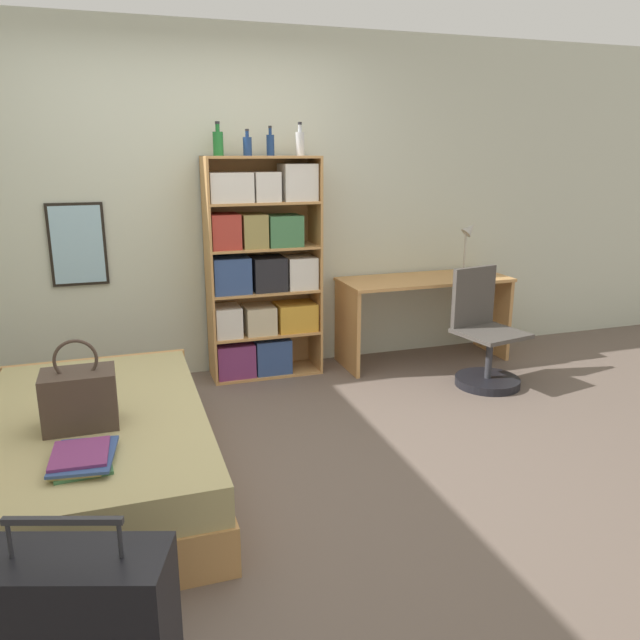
% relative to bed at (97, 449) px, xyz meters
% --- Properties ---
extents(ground_plane, '(14.00, 14.00, 0.00)m').
position_rel_bed_xyz_m(ground_plane, '(0.73, -0.02, -0.20)').
color(ground_plane, '#66564C').
extents(wall_back, '(10.00, 0.09, 2.60)m').
position_rel_bed_xyz_m(wall_back, '(0.73, 1.63, 1.09)').
color(wall_back, beige).
rests_on(wall_back, ground_plane).
extents(bed, '(1.12, 1.90, 0.41)m').
position_rel_bed_xyz_m(bed, '(0.00, 0.00, 0.00)').
color(bed, tan).
rests_on(bed, ground_plane).
extents(handbag, '(0.34, 0.23, 0.44)m').
position_rel_bed_xyz_m(handbag, '(-0.05, -0.16, 0.35)').
color(handbag, '#47382D').
rests_on(handbag, bed).
extents(book_stack_on_bed, '(0.29, 0.37, 0.05)m').
position_rel_bed_xyz_m(book_stack_on_bed, '(-0.03, -0.56, 0.24)').
color(book_stack_on_bed, '#427A4C').
rests_on(book_stack_on_bed, bed).
extents(suitcase, '(0.63, 0.42, 0.69)m').
position_rel_bed_xyz_m(suitcase, '(-0.04, -1.43, 0.07)').
color(suitcase, black).
rests_on(suitcase, ground_plane).
extents(bookcase, '(0.85, 0.34, 1.67)m').
position_rel_bed_xyz_m(bookcase, '(1.21, 1.40, 0.62)').
color(bookcase, tan).
rests_on(bookcase, ground_plane).
extents(bottle_green, '(0.07, 0.07, 0.24)m').
position_rel_bed_xyz_m(bottle_green, '(0.94, 1.45, 1.56)').
color(bottle_green, '#1E6B2D').
rests_on(bottle_green, bookcase).
extents(bottle_brown, '(0.06, 0.06, 0.19)m').
position_rel_bed_xyz_m(bottle_brown, '(1.14, 1.42, 1.54)').
color(bottle_brown, navy).
rests_on(bottle_brown, bookcase).
extents(bottle_clear, '(0.06, 0.06, 0.21)m').
position_rel_bed_xyz_m(bottle_clear, '(1.32, 1.45, 1.55)').
color(bottle_clear, navy).
rests_on(bottle_clear, bookcase).
extents(bottle_blue, '(0.07, 0.07, 0.24)m').
position_rel_bed_xyz_m(bottle_blue, '(1.53, 1.40, 1.56)').
color(bottle_blue, '#B7BCC1').
rests_on(bottle_blue, bookcase).
extents(desk, '(1.39, 0.54, 0.70)m').
position_rel_bed_xyz_m(desk, '(2.56, 1.30, 0.30)').
color(desk, tan).
rests_on(desk, ground_plane).
extents(desk_lamp, '(0.16, 0.11, 0.45)m').
position_rel_bed_xyz_m(desk_lamp, '(2.97, 1.35, 0.80)').
color(desk_lamp, '#ADA89E').
rests_on(desk_lamp, desk).
extents(desk_chair, '(0.51, 0.51, 0.87)m').
position_rel_bed_xyz_m(desk_chair, '(2.74, 0.67, 0.07)').
color(desk_chair, black).
rests_on(desk_chair, ground_plane).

